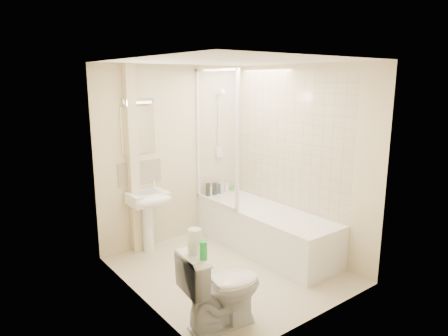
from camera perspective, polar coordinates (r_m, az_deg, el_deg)
floor at (r=4.88m, az=0.76°, el=-14.37°), size 2.50×2.50×0.00m
wall_back at (r=5.49m, az=-7.30°, el=1.82°), size 2.20×0.02×2.40m
wall_left at (r=3.91m, az=-12.00°, el=-2.71°), size 0.02×2.50×2.40m
wall_right at (r=5.21m, az=10.36°, el=1.15°), size 0.02×2.50×2.40m
ceiling at (r=4.36m, az=0.85°, el=15.04°), size 2.20×2.50×0.02m
tile_back at (r=5.85m, az=-0.92°, el=4.81°), size 0.70×0.01×1.75m
tile_right at (r=5.30m, az=8.77°, el=3.86°), size 0.01×2.10×1.75m
pipe_boxing at (r=5.16m, az=-12.92°, el=0.92°), size 0.12×0.12×2.40m
splashback at (r=5.28m, az=-11.91°, el=-0.64°), size 0.60×0.02×0.30m
mirror at (r=5.19m, az=-12.17°, el=5.28°), size 0.46×0.01×0.60m
strip_light at (r=5.14m, az=-12.25°, el=9.36°), size 0.42×0.07×0.07m
bathtub at (r=5.35m, az=5.82°, el=-8.56°), size 0.70×2.10×0.55m
shower_screen at (r=5.29m, az=-1.14°, el=4.27°), size 0.04×0.92×1.80m
shower_fixture at (r=5.80m, az=-0.67°, el=5.95°), size 0.10×0.16×0.99m
pedestal_sink at (r=5.19m, az=-10.62°, el=-5.24°), size 0.48×0.45×0.92m
bottle_black_a at (r=5.81m, az=-2.29°, el=-3.12°), size 0.07×0.07×0.19m
bottle_white_a at (r=5.83m, az=-2.03°, el=-3.32°), size 0.06×0.06×0.13m
bottle_black_b at (r=5.88m, az=-1.33°, el=-2.98°), size 0.07×0.07×0.18m
bottle_blue at (r=5.93m, az=-0.69°, el=-2.99°), size 0.04×0.04×0.15m
bottle_cream at (r=5.95m, az=-0.34°, el=-2.80°), size 0.07×0.07×0.17m
bottle_white_b at (r=6.01m, az=0.38°, el=-2.81°), size 0.05×0.05×0.14m
bottle_green at (r=6.08m, az=1.17°, el=-2.90°), size 0.06×0.06×0.08m
toilet at (r=3.75m, az=-0.29°, el=-16.64°), size 0.62×0.85×0.76m
toilet_roll_lower at (r=3.46m, az=-4.38°, el=-11.26°), size 0.10×0.10×0.11m
toilet_roll_upper at (r=3.43m, az=-4.22°, el=-9.51°), size 0.12×0.12×0.11m
green_bottle at (r=3.34m, az=-2.96°, el=-11.67°), size 0.06×0.06×0.16m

